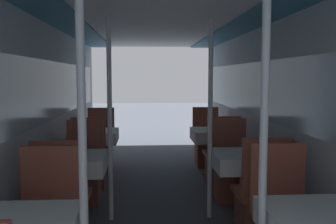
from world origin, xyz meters
The scene contains 19 objects.
wall_left centered at (-1.32, 2.71, 1.12)m, with size 0.05×8.22×2.15m.
wall_right centered at (1.32, 2.71, 1.12)m, with size 0.05×8.22×2.15m.
ceiling_panel centered at (0.00, 2.71, 2.19)m, with size 2.64×8.22×0.07m.
support_pole_left_0 centered at (-0.53, 0.68, 1.08)m, with size 0.05×0.05×2.15m.
dining_table_left_1 centered at (-0.91, 2.46, 0.60)m, with size 0.66×0.66×0.71m.
chair_left_near_1 centered at (-0.91, 1.88, 0.30)m, with size 0.45×0.45×1.00m.
chair_left_far_1 centered at (-0.91, 3.04, 0.30)m, with size 0.45×0.45×1.00m.
support_pole_left_1 centered at (-0.53, 2.46, 1.08)m, with size 0.05×0.05×2.15m.
dining_table_left_2 centered at (-0.91, 4.24, 0.60)m, with size 0.66×0.66×0.71m.
chair_left_near_2 centered at (-0.91, 3.65, 0.30)m, with size 0.45×0.45×1.00m.
chair_left_far_2 centered at (-0.91, 4.82, 0.30)m, with size 0.45×0.45×1.00m.
support_pole_right_0 centered at (0.53, 0.68, 1.08)m, with size 0.05×0.05×2.15m.
dining_table_right_1 centered at (0.91, 2.46, 0.60)m, with size 0.66×0.66×0.71m.
chair_right_near_1 centered at (0.91, 1.88, 0.30)m, with size 0.45×0.45×1.00m.
chair_right_far_1 centered at (0.91, 3.04, 0.30)m, with size 0.45×0.45×1.00m.
support_pole_right_1 centered at (0.53, 2.46, 1.08)m, with size 0.05×0.05×2.15m.
dining_table_right_2 centered at (0.91, 4.24, 0.60)m, with size 0.66×0.66×0.71m.
chair_right_near_2 centered at (0.91, 3.65, 0.30)m, with size 0.45×0.45×1.00m.
chair_right_far_2 centered at (0.91, 4.82, 0.30)m, with size 0.45×0.45×1.00m.
Camera 1 is at (-0.18, -1.47, 1.54)m, focal length 40.00 mm.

